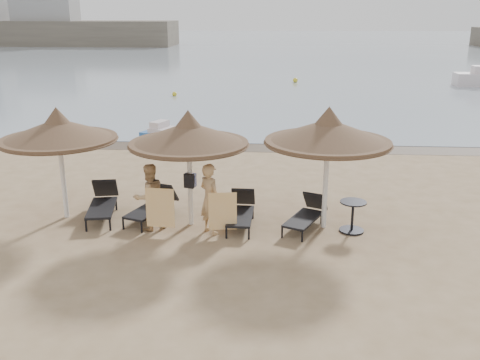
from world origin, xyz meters
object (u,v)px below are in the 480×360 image
at_px(lounger_far_left, 103,202).
at_px(lounger_far_right, 307,214).
at_px(palapa_right, 328,132).
at_px(person_left, 149,192).
at_px(lounger_near_right, 241,210).
at_px(pedal_boat, 166,136).
at_px(lounger_near_left, 154,205).
at_px(palapa_left, 58,130).
at_px(person_right, 210,193).
at_px(palapa_center, 189,134).
at_px(side_table, 352,217).

relative_size(lounger_far_left, lounger_far_right, 1.12).
distance_m(palapa_right, person_left, 4.88).
bearing_deg(person_left, lounger_far_right, 147.81).
height_order(lounger_near_right, pedal_boat, pedal_boat).
bearing_deg(lounger_near_left, palapa_left, -157.66).
distance_m(lounger_far_right, person_right, 2.69).
height_order(palapa_center, lounger_far_left, palapa_center).
relative_size(lounger_far_right, person_left, 0.92).
relative_size(palapa_right, lounger_far_left, 1.54).
distance_m(palapa_left, person_right, 4.48).
bearing_deg(pedal_boat, person_right, -47.57).
bearing_deg(palapa_right, side_table, -19.64).
distance_m(palapa_right, pedal_boat, 11.13).
xyz_separation_m(lounger_near_right, side_table, (2.94, -0.32, 0.01)).
relative_size(lounger_far_right, pedal_boat, 0.80).
relative_size(person_left, pedal_boat, 0.87).
xyz_separation_m(palapa_right, lounger_far_right, (-0.46, -0.02, -2.23)).
height_order(lounger_far_left, person_left, person_left).
xyz_separation_m(lounger_far_right, pedal_boat, (-5.63, 9.07, -0.01)).
bearing_deg(person_left, pedal_boat, -119.27).
relative_size(palapa_center, lounger_far_left, 1.48).
bearing_deg(palapa_center, side_table, -2.61).
bearing_deg(palapa_center, lounger_near_right, 5.19).
height_order(palapa_left, palapa_right, palapa_right).
height_order(lounger_far_left, pedal_boat, pedal_boat).
bearing_deg(person_right, person_left, 38.20).
relative_size(lounger_far_left, lounger_near_right, 1.11).
bearing_deg(palapa_right, palapa_center, -179.05).
height_order(palapa_center, lounger_near_right, palapa_center).
relative_size(lounger_near_left, person_left, 0.97).
bearing_deg(pedal_boat, side_table, -29.22).
xyz_separation_m(palapa_center, pedal_boat, (-2.51, 9.10, -2.14)).
distance_m(palapa_center, lounger_near_left, 2.42).
height_order(lounger_far_left, lounger_far_right, lounger_far_left).
bearing_deg(lounger_near_right, palapa_center, -173.41).
bearing_deg(person_right, palapa_right, -125.56).
distance_m(palapa_center, palapa_right, 3.58).
distance_m(palapa_center, person_left, 1.82).
bearing_deg(person_left, palapa_left, -53.20).
bearing_deg(palapa_right, lounger_near_left, 175.95).
bearing_deg(lounger_far_right, lounger_near_right, -158.53).
xyz_separation_m(side_table, person_right, (-3.70, -0.34, 0.70)).
height_order(palapa_left, palapa_center, palapa_center).
distance_m(person_left, person_right, 1.62).
relative_size(palapa_center, lounger_near_right, 1.64).
height_order(palapa_center, person_right, palapa_center).
xyz_separation_m(palapa_left, lounger_near_right, (4.94, -0.17, -2.10)).
distance_m(palapa_right, side_table, 2.33).
bearing_deg(lounger_far_right, palapa_left, -157.83).
bearing_deg(palapa_left, palapa_right, -1.83).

